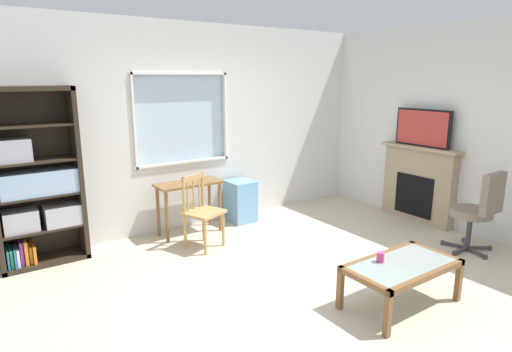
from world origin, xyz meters
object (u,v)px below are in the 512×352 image
(desk_under_window, at_px, (189,192))
(plastic_drawer_unit, at_px, (240,201))
(wooden_chair, at_px, (202,211))
(office_chair, at_px, (479,208))
(sippy_cup, at_px, (380,257))
(tv, at_px, (423,128))
(fireplace, at_px, (419,184))
(bookshelf, at_px, (36,186))
(coffee_table, at_px, (402,269))

(desk_under_window, distance_m, plastic_drawer_unit, 0.88)
(wooden_chair, distance_m, office_chair, 3.29)
(desk_under_window, xyz_separation_m, sippy_cup, (0.63, -2.65, -0.11))
(desk_under_window, relative_size, office_chair, 0.86)
(tv, bearing_deg, desk_under_window, 154.64)
(desk_under_window, distance_m, fireplace, 3.28)
(plastic_drawer_unit, bearing_deg, wooden_chair, -148.46)
(wooden_chair, distance_m, plastic_drawer_unit, 1.10)
(tv, bearing_deg, wooden_chair, 163.79)
(sippy_cup, bearing_deg, plastic_drawer_unit, 85.52)
(sippy_cup, bearing_deg, bookshelf, 131.05)
(fireplace, height_order, tv, tv)
(bookshelf, distance_m, office_chair, 5.05)
(office_chair, xyz_separation_m, coffee_table, (-1.75, -0.26, -0.20))
(office_chair, xyz_separation_m, sippy_cup, (-1.89, -0.12, -0.10))
(office_chair, distance_m, coffee_table, 1.78)
(wooden_chair, xyz_separation_m, tv, (3.04, -0.88, 0.90))
(plastic_drawer_unit, bearing_deg, sippy_cup, -94.48)
(desk_under_window, distance_m, wooden_chair, 0.53)
(bookshelf, relative_size, plastic_drawer_unit, 3.28)
(desk_under_window, bearing_deg, wooden_chair, -99.29)
(fireplace, xyz_separation_m, sippy_cup, (-2.34, -1.25, -0.10))
(plastic_drawer_unit, height_order, sippy_cup, plastic_drawer_unit)
(coffee_table, bearing_deg, office_chair, 8.35)
(tv, distance_m, coffee_table, 2.78)
(coffee_table, bearing_deg, bookshelf, 131.31)
(sippy_cup, bearing_deg, desk_under_window, 103.31)
(desk_under_window, relative_size, fireplace, 0.73)
(fireplace, height_order, office_chair, fireplace)
(fireplace, relative_size, coffee_table, 1.11)
(coffee_table, bearing_deg, wooden_chair, 110.59)
(bookshelf, bearing_deg, office_chair, -31.57)
(office_chair, bearing_deg, desk_under_window, 134.88)
(bookshelf, distance_m, plastic_drawer_unit, 2.68)
(bookshelf, relative_size, coffee_table, 1.84)
(wooden_chair, xyz_separation_m, plastic_drawer_unit, (0.92, 0.57, -0.16))
(wooden_chair, bearing_deg, fireplace, -16.12)
(plastic_drawer_unit, distance_m, sippy_cup, 2.71)
(office_chair, bearing_deg, bookshelf, 148.43)
(tv, bearing_deg, bookshelf, 162.29)
(plastic_drawer_unit, distance_m, tv, 2.77)
(tv, bearing_deg, fireplace, 0.00)
(wooden_chair, distance_m, sippy_cup, 2.25)
(plastic_drawer_unit, relative_size, office_chair, 0.60)
(bookshelf, relative_size, sippy_cup, 21.82)
(bookshelf, height_order, coffee_table, bookshelf)
(plastic_drawer_unit, height_order, tv, tv)
(bookshelf, distance_m, wooden_chair, 1.86)
(fireplace, bearing_deg, coffee_table, -147.85)
(wooden_chair, height_order, sippy_cup, wooden_chair)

